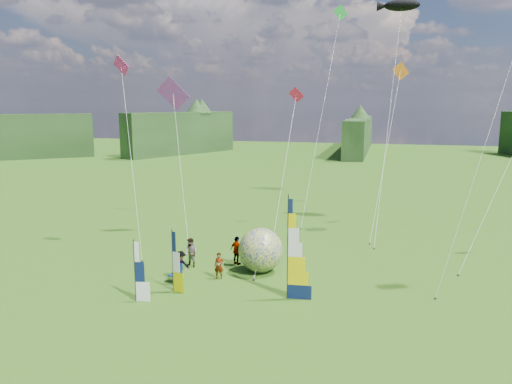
% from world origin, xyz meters
% --- Properties ---
extents(ground, '(220.00, 220.00, 0.00)m').
position_xyz_m(ground, '(0.00, 0.00, 0.00)').
color(ground, '#45671B').
rests_on(ground, ground).
extents(treeline_ring, '(210.00, 210.00, 8.00)m').
position_xyz_m(treeline_ring, '(0.00, 0.00, 4.00)').
color(treeline_ring, '#2F5324').
rests_on(treeline_ring, ground).
extents(feather_banner_main, '(1.48, 0.23, 5.50)m').
position_xyz_m(feather_banner_main, '(1.13, 2.52, 2.75)').
color(feather_banner_main, '#0C1940').
rests_on(feather_banner_main, ground).
extents(side_banner_left, '(0.95, 0.38, 3.47)m').
position_xyz_m(side_banner_left, '(-5.26, 1.94, 1.73)').
color(side_banner_left, '#E0CE00').
rests_on(side_banner_left, ground).
extents(side_banner_far, '(0.98, 0.29, 3.29)m').
position_xyz_m(side_banner_far, '(-6.58, 0.05, 1.65)').
color(side_banner_far, white).
rests_on(side_banner_far, ground).
extents(bol_inflatable, '(2.84, 2.84, 2.78)m').
position_xyz_m(bol_inflatable, '(-1.33, 6.39, 1.39)').
color(bol_inflatable, navy).
rests_on(bol_inflatable, ground).
extents(spectator_a, '(0.62, 0.44, 1.61)m').
position_xyz_m(spectator_a, '(-3.42, 4.49, 0.80)').
color(spectator_a, '#66594C').
rests_on(spectator_a, ground).
extents(spectator_b, '(1.02, 0.73, 1.89)m').
position_xyz_m(spectator_b, '(-5.88, 6.11, 0.95)').
color(spectator_b, '#66594C').
rests_on(spectator_b, ground).
extents(spectator_c, '(0.97, 1.24, 1.82)m').
position_xyz_m(spectator_c, '(-5.53, 3.59, 0.91)').
color(spectator_c, '#66594C').
rests_on(spectator_c, ground).
extents(spectator_d, '(1.19, 0.92, 1.89)m').
position_xyz_m(spectator_d, '(-3.16, 7.31, 0.94)').
color(spectator_d, '#66594C').
rests_on(spectator_d, ground).
extents(camp_chair, '(0.85, 0.85, 1.16)m').
position_xyz_m(camp_chair, '(-5.69, 3.13, 0.58)').
color(camp_chair, navy).
rests_on(camp_chair, ground).
extents(kite_whale, '(8.95, 17.65, 20.87)m').
position_xyz_m(kite_whale, '(6.07, 19.96, 10.44)').
color(kite_whale, black).
rests_on(kite_whale, ground).
extents(kite_rainbow_delta, '(9.54, 11.88, 13.42)m').
position_xyz_m(kite_rainbow_delta, '(-9.03, 12.08, 6.71)').
color(kite_rainbow_delta, red).
rests_on(kite_rainbow_delta, ground).
extents(kite_parafoil, '(9.85, 9.64, 19.16)m').
position_xyz_m(kite_parafoil, '(11.26, 6.66, 9.58)').
color(kite_parafoil, '#D34C24').
rests_on(kite_parafoil, ground).
extents(small_kite_red, '(2.97, 10.89, 12.25)m').
position_xyz_m(small_kite_red, '(-1.91, 16.77, 6.12)').
color(small_kite_red, red).
rests_on(small_kite_red, ground).
extents(small_kite_orange, '(8.63, 12.17, 14.43)m').
position_xyz_m(small_kite_orange, '(5.95, 18.77, 7.21)').
color(small_kite_orange, orange).
rests_on(small_kite_orange, ground).
extents(small_kite_yellow, '(9.96, 11.30, 11.16)m').
position_xyz_m(small_kite_yellow, '(13.05, 12.14, 5.58)').
color(small_kite_yellow, yellow).
rests_on(small_kite_yellow, ground).
extents(small_kite_pink, '(9.14, 10.18, 14.53)m').
position_xyz_m(small_kite_pink, '(-11.49, 9.10, 7.26)').
color(small_kite_pink, '#EE2A89').
rests_on(small_kite_pink, ground).
extents(small_kite_green, '(8.95, 14.41, 20.37)m').
position_xyz_m(small_kite_green, '(0.15, 23.23, 10.19)').
color(small_kite_green, green).
rests_on(small_kite_green, ground).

